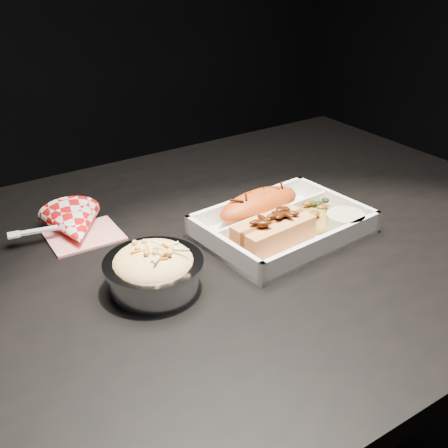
{
  "coord_description": "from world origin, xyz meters",
  "views": [
    {
      "loc": [
        -0.4,
        -0.63,
        1.18
      ],
      "look_at": [
        -0.01,
        -0.05,
        0.81
      ],
      "focal_mm": 45.0,
      "sensor_mm": 36.0,
      "label": 1
    }
  ],
  "objects_px": {
    "food_tray": "(282,229)",
    "napkin_fork": "(75,227)",
    "dining_table": "(211,293)",
    "fried_pastry": "(259,205)",
    "hotdog": "(273,231)",
    "foil_coleslaw_cup": "(154,269)"
  },
  "relations": [
    {
      "from": "dining_table",
      "to": "fried_pastry",
      "type": "bearing_deg",
      "value": 9.92
    },
    {
      "from": "dining_table",
      "to": "fried_pastry",
      "type": "distance_m",
      "value": 0.16
    },
    {
      "from": "food_tray",
      "to": "napkin_fork",
      "type": "bearing_deg",
      "value": 142.52
    },
    {
      "from": "food_tray",
      "to": "napkin_fork",
      "type": "xyz_separation_m",
      "value": [
        -0.27,
        0.18,
        0.01
      ]
    },
    {
      "from": "dining_table",
      "to": "napkin_fork",
      "type": "relative_size",
      "value": 7.25
    },
    {
      "from": "food_tray",
      "to": "foil_coleslaw_cup",
      "type": "distance_m",
      "value": 0.24
    },
    {
      "from": "napkin_fork",
      "to": "foil_coleslaw_cup",
      "type": "bearing_deg",
      "value": -68.25
    },
    {
      "from": "food_tray",
      "to": "fried_pastry",
      "type": "relative_size",
      "value": 1.69
    },
    {
      "from": "dining_table",
      "to": "napkin_fork",
      "type": "xyz_separation_m",
      "value": [
        -0.16,
        0.14,
        0.11
      ]
    },
    {
      "from": "hotdog",
      "to": "foil_coleslaw_cup",
      "type": "relative_size",
      "value": 0.96
    },
    {
      "from": "food_tray",
      "to": "fried_pastry",
      "type": "xyz_separation_m",
      "value": [
        -0.0,
        0.06,
        0.02
      ]
    },
    {
      "from": "napkin_fork",
      "to": "food_tray",
      "type": "bearing_deg",
      "value": -21.21
    },
    {
      "from": "fried_pastry",
      "to": "foil_coleslaw_cup",
      "type": "bearing_deg",
      "value": -161.45
    },
    {
      "from": "fried_pastry",
      "to": "napkin_fork",
      "type": "distance_m",
      "value": 0.3
    },
    {
      "from": "napkin_fork",
      "to": "fried_pastry",
      "type": "bearing_deg",
      "value": -12.66
    },
    {
      "from": "dining_table",
      "to": "foil_coleslaw_cup",
      "type": "distance_m",
      "value": 0.19
    },
    {
      "from": "hotdog",
      "to": "foil_coleslaw_cup",
      "type": "height_order",
      "value": "foil_coleslaw_cup"
    },
    {
      "from": "hotdog",
      "to": "napkin_fork",
      "type": "height_order",
      "value": "napkin_fork"
    },
    {
      "from": "fried_pastry",
      "to": "foil_coleslaw_cup",
      "type": "xyz_separation_m",
      "value": [
        -0.23,
        -0.08,
        0.0
      ]
    },
    {
      "from": "food_tray",
      "to": "napkin_fork",
      "type": "distance_m",
      "value": 0.33
    },
    {
      "from": "hotdog",
      "to": "napkin_fork",
      "type": "xyz_separation_m",
      "value": [
        -0.23,
        0.21,
        -0.02
      ]
    },
    {
      "from": "hotdog",
      "to": "foil_coleslaw_cup",
      "type": "xyz_separation_m",
      "value": [
        -0.19,
        0.01,
        -0.0
      ]
    }
  ]
}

